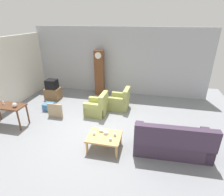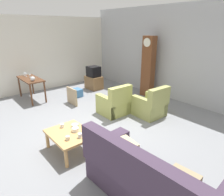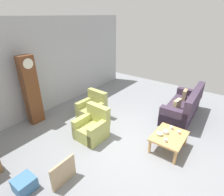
{
  "view_description": "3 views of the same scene",
  "coord_description": "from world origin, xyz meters",
  "px_view_note": "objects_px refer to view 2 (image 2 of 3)",
  "views": [
    {
      "loc": [
        1.6,
        -5.09,
        3.57
      ],
      "look_at": [
        0.26,
        0.92,
        0.84
      ],
      "focal_mm": 29.31,
      "sensor_mm": 36.0,
      "label": 1
    },
    {
      "loc": [
        3.7,
        -2.51,
        2.5
      ],
      "look_at": [
        0.05,
        0.61,
        0.74
      ],
      "focal_mm": 31.47,
      "sensor_mm": 36.0,
      "label": 2
    },
    {
      "loc": [
        -3.44,
        -1.9,
        3.24
      ],
      "look_at": [
        0.36,
        0.92,
        1.01
      ],
      "focal_mm": 28.57,
      "sensor_mm": 36.0,
      "label": 3
    }
  ],
  "objects_px": {
    "framed_picture_leaning": "(72,96)",
    "wine_glass_tall": "(24,73)",
    "coffee_table_wood": "(70,135)",
    "tv_crt": "(94,71)",
    "grandfather_clock": "(148,67)",
    "bowl_shallow_green": "(75,126)",
    "tv_stand_cabinet": "(94,82)",
    "storage_box_blue": "(76,93)",
    "glass_dome_cloche": "(33,79)",
    "couch_floral": "(148,183)",
    "cup_blue_rimmed": "(80,135)",
    "wine_glass_mid": "(26,73)",
    "armchair_olive_far": "(151,106)",
    "bowl_white_stacked": "(75,129)",
    "console_table_dark": "(31,82)",
    "armchair_olive_near": "(114,104)",
    "wine_glass_short": "(30,74)",
    "cup_white_porcelain": "(62,126)",
    "cup_cream_tall": "(68,138)"
  },
  "relations": [
    {
      "from": "framed_picture_leaning",
      "to": "wine_glass_tall",
      "type": "height_order",
      "value": "wine_glass_tall"
    },
    {
      "from": "coffee_table_wood",
      "to": "tv_crt",
      "type": "height_order",
      "value": "tv_crt"
    },
    {
      "from": "grandfather_clock",
      "to": "bowl_shallow_green",
      "type": "distance_m",
      "value": 4.0
    },
    {
      "from": "tv_stand_cabinet",
      "to": "tv_crt",
      "type": "height_order",
      "value": "tv_crt"
    },
    {
      "from": "storage_box_blue",
      "to": "framed_picture_leaning",
      "type": "bearing_deg",
      "value": -40.89
    },
    {
      "from": "bowl_shallow_green",
      "to": "glass_dome_cloche",
      "type": "bearing_deg",
      "value": 175.45
    },
    {
      "from": "couch_floral",
      "to": "cup_blue_rimmed",
      "type": "xyz_separation_m",
      "value": [
        -1.61,
        -0.14,
        0.12
      ]
    },
    {
      "from": "cup_blue_rimmed",
      "to": "bowl_shallow_green",
      "type": "height_order",
      "value": "cup_blue_rimmed"
    },
    {
      "from": "grandfather_clock",
      "to": "wine_glass_mid",
      "type": "distance_m",
      "value": 4.44
    },
    {
      "from": "armchair_olive_far",
      "to": "cup_blue_rimmed",
      "type": "height_order",
      "value": "armchair_olive_far"
    },
    {
      "from": "couch_floral",
      "to": "armchair_olive_far",
      "type": "relative_size",
      "value": 2.32
    },
    {
      "from": "bowl_shallow_green",
      "to": "bowl_white_stacked",
      "type": "bearing_deg",
      "value": -30.47
    },
    {
      "from": "console_table_dark",
      "to": "armchair_olive_near",
      "type": "bearing_deg",
      "value": 26.47
    },
    {
      "from": "couch_floral",
      "to": "armchair_olive_near",
      "type": "distance_m",
      "value": 3.21
    },
    {
      "from": "storage_box_blue",
      "to": "bowl_shallow_green",
      "type": "height_order",
      "value": "bowl_shallow_green"
    },
    {
      "from": "glass_dome_cloche",
      "to": "cup_blue_rimmed",
      "type": "distance_m",
      "value": 3.59
    },
    {
      "from": "framed_picture_leaning",
      "to": "cup_blue_rimmed",
      "type": "relative_size",
      "value": 6.84
    },
    {
      "from": "tv_stand_cabinet",
      "to": "bowl_white_stacked",
      "type": "xyz_separation_m",
      "value": [
        3.32,
        -2.84,
        0.2
      ]
    },
    {
      "from": "wine_glass_tall",
      "to": "wine_glass_mid",
      "type": "xyz_separation_m",
      "value": [
        0.17,
        -0.0,
        0.01
      ]
    },
    {
      "from": "glass_dome_cloche",
      "to": "bowl_shallow_green",
      "type": "bearing_deg",
      "value": -4.55
    },
    {
      "from": "framed_picture_leaning",
      "to": "wine_glass_short",
      "type": "relative_size",
      "value": 3.59
    },
    {
      "from": "armchair_olive_near",
      "to": "tv_stand_cabinet",
      "type": "relative_size",
      "value": 1.35
    },
    {
      "from": "cup_white_porcelain",
      "to": "console_table_dark",
      "type": "bearing_deg",
      "value": 171.13
    },
    {
      "from": "bowl_shallow_green",
      "to": "wine_glass_short",
      "type": "bearing_deg",
      "value": 174.73
    },
    {
      "from": "framed_picture_leaning",
      "to": "bowl_shallow_green",
      "type": "height_order",
      "value": "framed_picture_leaning"
    },
    {
      "from": "armchair_olive_far",
      "to": "bowl_shallow_green",
      "type": "relative_size",
      "value": 5.5
    },
    {
      "from": "armchair_olive_near",
      "to": "storage_box_blue",
      "type": "height_order",
      "value": "armchair_olive_near"
    },
    {
      "from": "grandfather_clock",
      "to": "glass_dome_cloche",
      "type": "relative_size",
      "value": 14.28
    },
    {
      "from": "wine_glass_mid",
      "to": "console_table_dark",
      "type": "bearing_deg",
      "value": 5.29
    },
    {
      "from": "armchair_olive_near",
      "to": "framed_picture_leaning",
      "type": "bearing_deg",
      "value": -159.27
    },
    {
      "from": "storage_box_blue",
      "to": "wine_glass_short",
      "type": "distance_m",
      "value": 1.75
    },
    {
      "from": "cup_white_porcelain",
      "to": "bowl_shallow_green",
      "type": "bearing_deg",
      "value": 54.33
    },
    {
      "from": "bowl_shallow_green",
      "to": "wine_glass_tall",
      "type": "bearing_deg",
      "value": 176.18
    },
    {
      "from": "armchair_olive_near",
      "to": "wine_glass_mid",
      "type": "distance_m",
      "value": 3.54
    },
    {
      "from": "wine_glass_tall",
      "to": "storage_box_blue",
      "type": "bearing_deg",
      "value": 47.79
    },
    {
      "from": "framed_picture_leaning",
      "to": "bowl_white_stacked",
      "type": "xyz_separation_m",
      "value": [
        2.34,
        -1.24,
        0.19
      ]
    },
    {
      "from": "framed_picture_leaning",
      "to": "cup_blue_rimmed",
      "type": "distance_m",
      "value": 2.93
    },
    {
      "from": "framed_picture_leaning",
      "to": "armchair_olive_near",
      "type": "bearing_deg",
      "value": 20.73
    },
    {
      "from": "console_table_dark",
      "to": "grandfather_clock",
      "type": "relative_size",
      "value": 0.59
    },
    {
      "from": "cup_cream_tall",
      "to": "coffee_table_wood",
      "type": "bearing_deg",
      "value": 143.8
    },
    {
      "from": "armchair_olive_far",
      "to": "wine_glass_short",
      "type": "relative_size",
      "value": 5.5
    },
    {
      "from": "armchair_olive_far",
      "to": "storage_box_blue",
      "type": "relative_size",
      "value": 2.35
    },
    {
      "from": "grandfather_clock",
      "to": "wine_glass_short",
      "type": "distance_m",
      "value": 4.26
    },
    {
      "from": "couch_floral",
      "to": "coffee_table_wood",
      "type": "bearing_deg",
      "value": -173.75
    },
    {
      "from": "armchair_olive_far",
      "to": "wine_glass_mid",
      "type": "distance_m",
      "value": 4.56
    },
    {
      "from": "cup_blue_rimmed",
      "to": "tv_stand_cabinet",
      "type": "bearing_deg",
      "value": 141.11
    },
    {
      "from": "cup_blue_rimmed",
      "to": "grandfather_clock",
      "type": "bearing_deg",
      "value": 111.94
    },
    {
      "from": "bowl_shallow_green",
      "to": "cup_blue_rimmed",
      "type": "bearing_deg",
      "value": -19.14
    },
    {
      "from": "bowl_shallow_green",
      "to": "cup_white_porcelain",
      "type": "bearing_deg",
      "value": -125.67
    },
    {
      "from": "couch_floral",
      "to": "console_table_dark",
      "type": "distance_m",
      "value": 5.58
    }
  ]
}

